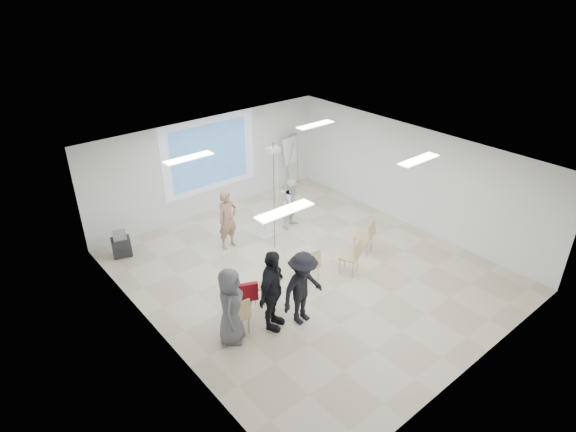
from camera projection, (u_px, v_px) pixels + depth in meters
floor at (308, 272)px, 12.34m from camera, size 8.00×9.00×0.10m
ceiling at (311, 159)px, 10.89m from camera, size 8.00×9.00×0.10m
wall_back at (209, 165)px, 14.70m from camera, size 8.00×0.10×3.00m
wall_left at (154, 282)px, 9.32m from camera, size 0.10×9.00×3.00m
wall_right at (413, 176)px, 13.91m from camera, size 0.10×9.00×3.00m
projection_halo at (210, 155)px, 14.50m from camera, size 3.20×0.01×2.30m
projection_image at (210, 155)px, 14.49m from camera, size 2.60×0.01×1.90m
pedestal_table at (265, 225)px, 13.67m from camera, size 0.68×0.68×0.68m
player_left at (227, 216)px, 12.92m from camera, size 0.73×0.53×1.90m
player_right at (293, 201)px, 14.04m from camera, size 0.89×0.76×1.63m
controller_left at (227, 201)px, 13.06m from camera, size 0.05×0.11×0.04m
controller_right at (283, 191)px, 13.97m from camera, size 0.07×0.14×0.04m
chair_far_left at (239, 314)px, 9.94m from camera, size 0.47×0.50×0.92m
chair_left_mid at (243, 298)px, 10.52m from camera, size 0.51×0.53×0.81m
chair_left_inner at (269, 283)px, 10.83m from camera, size 0.60×0.63×1.00m
chair_center at (310, 263)px, 11.62m from camera, size 0.49×0.52×0.92m
chair_right_inner at (352, 255)px, 11.96m from camera, size 0.58×0.59×0.93m
chair_right_far at (367, 235)px, 12.81m from camera, size 0.59×0.61×0.95m
red_jacket at (248, 292)px, 10.31m from camera, size 0.46×0.28×0.43m
laptop at (266, 283)px, 10.91m from camera, size 0.43×0.37×0.03m
audience_left at (272, 285)px, 9.92m from camera, size 1.47×1.28×2.16m
audience_mid at (303, 284)px, 10.14m from camera, size 1.32×0.80×1.96m
audience_outer at (230, 302)px, 9.63m from camera, size 1.09×1.11×1.92m
flipchart_easel at (291, 150)px, 16.23m from camera, size 0.80×0.62×1.88m
av_cart at (121, 245)px, 12.79m from camera, size 0.57×0.51×0.73m
ceiling_projector at (273, 155)px, 12.13m from camera, size 0.30×0.25×3.00m
fluor_panel_nw at (189, 158)px, 11.15m from camera, size 1.20×0.30×0.02m
fluor_panel_ne at (315, 125)px, 13.42m from camera, size 1.20×0.30×0.02m
fluor_panel_sw at (285, 211)px, 8.78m from camera, size 1.20×0.30×0.02m
fluor_panel_se at (419, 160)px, 11.05m from camera, size 1.20×0.30×0.02m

